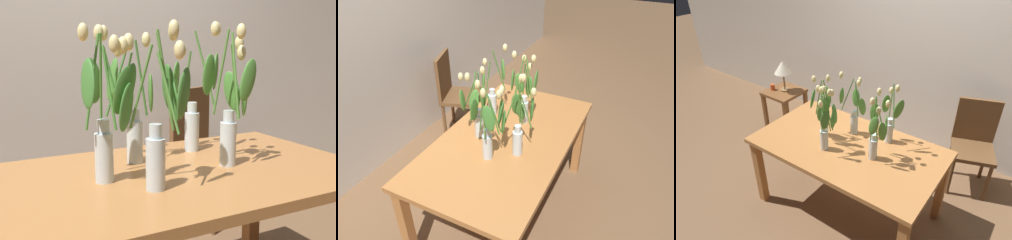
{
  "view_description": "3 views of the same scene",
  "coord_description": "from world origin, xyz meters",
  "views": [
    {
      "loc": [
        -0.73,
        -1.37,
        1.23
      ],
      "look_at": [
        -0.02,
        -0.03,
        0.96
      ],
      "focal_mm": 44.29,
      "sensor_mm": 36.0,
      "label": 1
    },
    {
      "loc": [
        -1.71,
        -0.85,
        2.12
      ],
      "look_at": [
        0.02,
        0.01,
        0.88
      ],
      "focal_mm": 33.93,
      "sensor_mm": 36.0,
      "label": 2
    },
    {
      "loc": [
        1.2,
        -1.74,
        2.29
      ],
      "look_at": [
        -0.09,
        0.08,
        0.92
      ],
      "focal_mm": 32.72,
      "sensor_mm": 36.0,
      "label": 3
    }
  ],
  "objects": [
    {
      "name": "room_wall_rear",
      "position": [
        0.0,
        1.43,
        1.35
      ],
      "size": [
        9.0,
        0.1,
        2.7
      ],
      "primitive_type": "cube",
      "color": "silver",
      "rests_on": "ground"
    },
    {
      "name": "tulip_vase_0",
      "position": [
        0.27,
        -0.02,
        0.97
      ],
      "size": [
        0.2,
        0.2,
        0.59
      ],
      "color": "silver",
      "rests_on": "dining_table"
    },
    {
      "name": "ground_plane",
      "position": [
        0.0,
        0.0,
        0.0
      ],
      "size": [
        18.0,
        18.0,
        0.0
      ],
      "primitive_type": "plane",
      "color": "brown"
    },
    {
      "name": "tulip_vase_1",
      "position": [
        0.26,
        0.25,
        0.93
      ],
      "size": [
        0.25,
        0.17,
        0.59
      ],
      "color": "silver",
      "rests_on": "dining_table"
    },
    {
      "name": "tulip_vase_3",
      "position": [
        -0.11,
        -0.14,
        0.97
      ],
      "size": [
        0.24,
        0.2,
        0.57
      ],
      "color": "silver",
      "rests_on": "dining_table"
    },
    {
      "name": "tulip_vase_2",
      "position": [
        -0.26,
        -0.0,
        0.98
      ],
      "size": [
        0.22,
        0.22,
        0.56
      ],
      "color": "silver",
      "rests_on": "dining_table"
    },
    {
      "name": "dining_chair",
      "position": [
        0.8,
        1.04,
        0.52
      ],
      "size": [
        0.51,
        0.51,
        0.93
      ],
      "color": "brown",
      "rests_on": "ground"
    },
    {
      "name": "tulip_vase_4",
      "position": [
        -0.08,
        0.2,
        0.95
      ],
      "size": [
        0.25,
        0.22,
        0.57
      ],
      "color": "silver",
      "rests_on": "dining_table"
    },
    {
      "name": "dining_table",
      "position": [
        0.0,
        0.0,
        0.65
      ],
      "size": [
        1.6,
        0.9,
        0.74
      ],
      "color": "#B7753D",
      "rests_on": "ground"
    }
  ]
}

